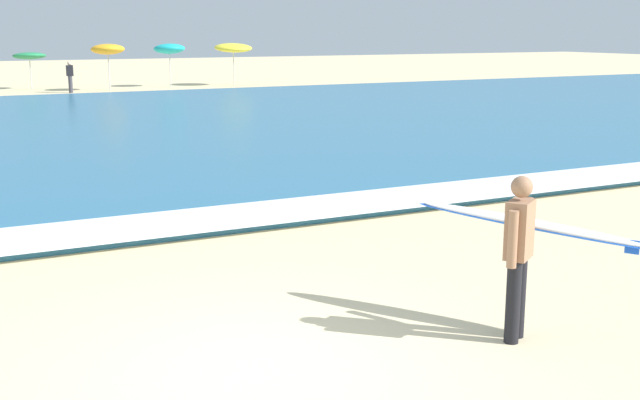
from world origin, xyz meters
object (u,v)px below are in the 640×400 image
at_px(beach_umbrella_5, 108,49).
at_px(beachgoer_near_row_left, 70,76).
at_px(surfer_with_board, 526,238).
at_px(beach_umbrella_4, 29,56).
at_px(beach_umbrella_6, 169,49).
at_px(beach_umbrella_7, 233,48).

xyz_separation_m(beach_umbrella_5, beachgoer_near_row_left, (-2.06, -0.53, -1.29)).
xyz_separation_m(surfer_with_board, beach_umbrella_5, (3.45, 36.04, 1.10)).
height_order(surfer_with_board, beach_umbrella_5, beach_umbrella_5).
relative_size(beach_umbrella_4, beach_umbrella_5, 0.82).
bearing_deg(beach_umbrella_5, beach_umbrella_6, 21.69).
distance_m(beach_umbrella_6, beach_umbrella_7, 3.60).
distance_m(beach_umbrella_7, beachgoer_near_row_left, 9.50).
distance_m(surfer_with_board, beach_umbrella_7, 38.47).
bearing_deg(beach_umbrella_4, beachgoer_near_row_left, -66.95).
relative_size(beach_umbrella_4, beachgoer_near_row_left, 1.27).
xyz_separation_m(surfer_with_board, beach_umbrella_7, (10.69, 36.94, 1.08)).
bearing_deg(beach_umbrella_4, beach_umbrella_7, -10.49).
height_order(beach_umbrella_4, beach_umbrella_7, beach_umbrella_7).
bearing_deg(beachgoer_near_row_left, beach_umbrella_6, 19.13).
distance_m(beach_umbrella_4, beach_umbrella_7, 10.95).
xyz_separation_m(beach_umbrella_7, beachgoer_near_row_left, (-9.30, -1.43, -1.26)).
distance_m(surfer_with_board, beach_umbrella_5, 36.22).
bearing_deg(beachgoer_near_row_left, beach_umbrella_7, 8.74).
height_order(beach_umbrella_4, beachgoer_near_row_left, beach_umbrella_4).
relative_size(beach_umbrella_4, beach_umbrella_6, 0.83).
relative_size(beach_umbrella_6, beachgoer_near_row_left, 1.53).
bearing_deg(beach_umbrella_6, beach_umbrella_7, -9.02).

